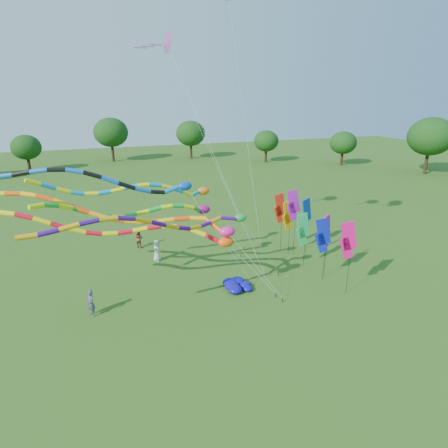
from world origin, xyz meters
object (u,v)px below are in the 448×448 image
object	(u,v)px
tube_kite_red	(148,232)
blue_nylon_heap	(240,286)
person_c	(139,238)
person_b	(91,303)
person_a	(157,251)
tube_kite_orange	(139,217)

from	to	relation	value
tube_kite_red	blue_nylon_heap	xyz separation A→B (m)	(5.65, -0.47, -4.35)
tube_kite_red	blue_nylon_heap	bearing A→B (deg)	11.34
person_c	tube_kite_red	bearing A→B (deg)	134.05
tube_kite_red	person_b	world-z (taller)	tube_kite_red
person_b	person_c	world-z (taller)	person_b
person_b	person_c	xyz separation A→B (m)	(4.12, 9.51, -0.03)
tube_kite_red	person_c	world-z (taller)	tube_kite_red
blue_nylon_heap	person_c	distance (m)	10.95
tube_kite_red	person_a	distance (m)	7.22
person_b	person_c	bearing A→B (deg)	133.06
tube_kite_red	person_a	world-z (taller)	tube_kite_red
person_a	tube_kite_orange	bearing A→B (deg)	-160.20
person_a	tube_kite_red	bearing A→B (deg)	-155.32
tube_kite_red	person_c	bearing A→B (deg)	102.46
blue_nylon_heap	tube_kite_red	bearing A→B (deg)	175.26
person_a	person_c	distance (m)	3.36
tube_kite_red	person_b	distance (m)	5.19
blue_nylon_heap	person_c	size ratio (longest dim) A/B	0.96
person_a	person_b	xyz separation A→B (m)	(-5.01, -6.27, -0.02)
tube_kite_orange	person_a	size ratio (longest dim) A/B	9.18
tube_kite_red	tube_kite_orange	bearing A→B (deg)	134.53
tube_kite_orange	blue_nylon_heap	size ratio (longest dim) A/B	10.15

